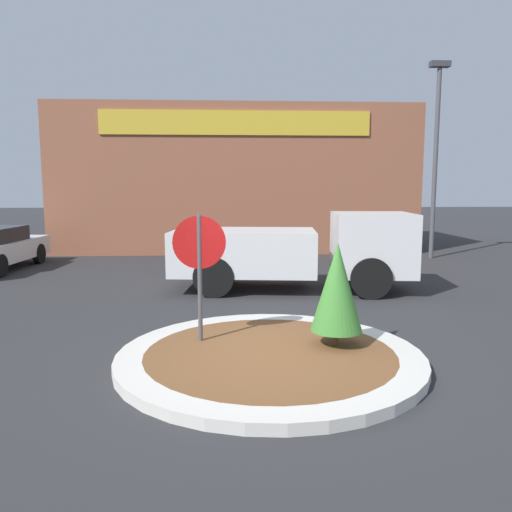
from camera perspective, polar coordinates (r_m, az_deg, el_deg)
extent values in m
plane|color=#2D2D30|center=(7.60, 1.60, -12.04)|extent=(120.00, 120.00, 0.00)
cylinder|color=beige|center=(7.57, 1.60, -11.49)|extent=(4.54, 4.54, 0.15)
cylinder|color=brown|center=(7.57, 1.60, -11.47)|extent=(3.72, 3.72, 0.15)
cylinder|color=#4C4C51|center=(7.91, -6.44, -3.12)|extent=(0.07, 0.07, 2.17)
cylinder|color=#B71414|center=(7.81, -6.51, 1.56)|extent=(0.83, 0.03, 0.83)
cylinder|color=brown|center=(7.92, 9.11, -9.20)|extent=(0.08, 0.08, 0.24)
cone|color=#3D7F33|center=(7.72, 9.24, -3.51)|extent=(0.79, 0.79, 1.36)
cube|color=silver|center=(12.80, 13.12, 1.40)|extent=(2.09, 2.18, 1.52)
cube|color=silver|center=(12.65, -1.37, 0.53)|extent=(3.76, 2.45, 1.08)
cube|color=black|center=(12.91, 16.07, 2.54)|extent=(0.22, 1.78, 0.53)
cylinder|color=black|center=(13.81, 11.59, -1.08)|extent=(0.99, 0.33, 0.97)
cylinder|color=black|center=(11.93, 13.00, -2.51)|extent=(0.99, 0.33, 0.97)
cylinder|color=black|center=(13.73, -3.80, -0.99)|extent=(0.99, 0.33, 0.97)
cylinder|color=black|center=(11.84, -4.85, -2.41)|extent=(0.99, 0.33, 0.97)
cube|color=#93563D|center=(22.14, -2.39, 8.61)|extent=(14.44, 6.00, 5.80)
cube|color=gold|center=(19.26, -2.32, 14.97)|extent=(10.11, 0.08, 0.90)
cylinder|color=black|center=(18.65, -23.56, 0.25)|extent=(0.23, 0.69, 0.68)
cylinder|color=#4C4C51|center=(19.44, 19.79, 9.69)|extent=(0.16, 0.16, 6.75)
cube|color=#38383D|center=(19.90, 20.28, 19.87)|extent=(0.70, 0.30, 0.20)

